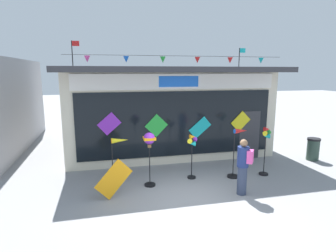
{
  "coord_description": "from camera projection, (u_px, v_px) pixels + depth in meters",
  "views": [
    {
      "loc": [
        -2.32,
        -7.15,
        3.6
      ],
      "look_at": [
        0.12,
        3.06,
        1.57
      ],
      "focal_mm": 30.19,
      "sensor_mm": 36.0,
      "label": 1
    }
  ],
  "objects": [
    {
      "name": "ground_plane",
      "position": [
        189.0,
        200.0,
        8.04
      ],
      "size": [
        80.0,
        80.0,
        0.0
      ],
      "primitive_type": "plane",
      "color": "gray"
    },
    {
      "name": "kite_shop_building",
      "position": [
        162.0,
        107.0,
        13.69
      ],
      "size": [
        8.91,
        6.91,
        4.93
      ],
      "color": "beige",
      "rests_on": "ground_plane"
    },
    {
      "name": "wind_spinner_far_left",
      "position": [
        118.0,
        151.0,
        8.97
      ],
      "size": [
        0.67,
        0.28,
        1.55
      ],
      "color": "black",
      "rests_on": "ground_plane"
    },
    {
      "name": "wind_spinner_left",
      "position": [
        149.0,
        144.0,
        8.8
      ],
      "size": [
        0.37,
        0.37,
        1.74
      ],
      "color": "black",
      "rests_on": "ground_plane"
    },
    {
      "name": "wind_spinner_center_left",
      "position": [
        192.0,
        148.0,
        9.46
      ],
      "size": [
        0.41,
        0.28,
        1.55
      ],
      "color": "black",
      "rests_on": "ground_plane"
    },
    {
      "name": "wind_spinner_center_right",
      "position": [
        238.0,
        148.0,
        9.61
      ],
      "size": [
        0.66,
        0.39,
        1.72
      ],
      "color": "black",
      "rests_on": "ground_plane"
    },
    {
      "name": "wind_spinner_right",
      "position": [
        266.0,
        142.0,
        9.76
      ],
      "size": [
        0.42,
        0.32,
        1.74
      ],
      "color": "black",
      "rests_on": "ground_plane"
    },
    {
      "name": "person_near_camera",
      "position": [
        243.0,
        166.0,
        8.26
      ],
      "size": [
        0.47,
        0.45,
        1.68
      ],
      "rotation": [
        0.0,
        0.0,
        4.04
      ],
      "color": "#333D56",
      "rests_on": "ground_plane"
    },
    {
      "name": "trash_bin",
      "position": [
        313.0,
        149.0,
        11.61
      ],
      "size": [
        0.52,
        0.52,
        0.92
      ],
      "color": "#2D4238",
      "rests_on": "ground_plane"
    },
    {
      "name": "display_kite_on_ground",
      "position": [
        114.0,
        179.0,
        8.11
      ],
      "size": [
        1.12,
        0.31,
        1.12
      ],
      "primitive_type": "cube",
      "rotation": [
        -0.28,
        0.79,
        0.0
      ],
      "color": "orange",
      "rests_on": "ground_plane"
    }
  ]
}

